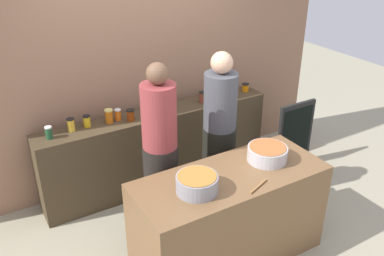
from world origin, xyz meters
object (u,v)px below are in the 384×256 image
preserve_jar_4 (118,115)px  wooden_spoon (258,186)px  cook_in_cap (219,140)px  cooking_pot_left (197,184)px  preserve_jar_7 (219,93)px  preserve_jar_6 (202,97)px  preserve_jar_3 (109,116)px  preserve_jar_9 (245,87)px  cooking_pot_center (267,154)px  preserve_jar_2 (87,121)px  preserve_jar_0 (49,133)px  preserve_jar_1 (71,125)px  cook_with_tongs (161,162)px  chalkboard_sign (295,135)px  preserve_jar_5 (131,115)px  preserve_jar_8 (228,90)px

preserve_jar_4 → wooden_spoon: (0.53, -1.70, -0.08)m
cook_in_cap → cooking_pot_left: bearing=-133.8°
preserve_jar_7 → preserve_jar_6: bearing=-179.0°
preserve_jar_3 → preserve_jar_9: preserve_jar_3 is taller
preserve_jar_6 → cooking_pot_center: preserve_jar_6 is taller
preserve_jar_2 → cooking_pot_center: size_ratio=0.34×
preserve_jar_9 → cooking_pot_left: (-1.58, -1.46, -0.01)m
preserve_jar_6 → cooking_pot_center: 1.37m
preserve_jar_0 → preserve_jar_7: preserve_jar_0 is taller
cooking_pot_center → preserve_jar_1: bearing=133.9°
cook_with_tongs → preserve_jar_1: bearing=124.7°
cooking_pot_left → preserve_jar_7: bearing=50.8°
cooking_pot_center → preserve_jar_9: bearing=59.9°
preserve_jar_4 → preserve_jar_9: size_ratio=1.24×
preserve_jar_7 → preserve_jar_0: bearing=-179.8°
cooking_pot_center → cook_with_tongs: 0.98m
preserve_jar_2 → preserve_jar_9: size_ratio=1.21×
wooden_spoon → cook_with_tongs: 0.98m
preserve_jar_3 → cooking_pot_left: 1.49m
preserve_jar_9 → chalkboard_sign: bearing=-52.6°
preserve_jar_5 → preserve_jar_2: bearing=167.3°
preserve_jar_2 → cooking_pot_center: (1.19, -1.42, -0.02)m
preserve_jar_4 → preserve_jar_7: (1.25, -0.04, -0.00)m
cook_in_cap → chalkboard_sign: size_ratio=2.01×
preserve_jar_8 → preserve_jar_9: bearing=-4.7°
preserve_jar_9 → preserve_jar_8: bearing=175.3°
preserve_jar_6 → wooden_spoon: bearing=-106.6°
preserve_jar_7 → chalkboard_sign: 1.09m
cooking_pot_left → chalkboard_sign: 2.25m
preserve_jar_5 → preserve_jar_0: bearing=177.8°
preserve_jar_4 → cook_with_tongs: size_ratio=0.07×
chalkboard_sign → preserve_jar_5: bearing=166.2°
preserve_jar_8 → wooden_spoon: preserve_jar_8 is taller
preserve_jar_9 → cooking_pot_left: bearing=-137.3°
preserve_jar_9 → cook_with_tongs: 1.77m
preserve_jar_2 → cooking_pot_left: bearing=-75.1°
preserve_jar_4 → preserve_jar_9: 1.65m
cook_with_tongs → preserve_jar_9: bearing=26.9°
preserve_jar_1 → preserve_jar_2: size_ratio=1.13×
preserve_jar_0 → preserve_jar_4: size_ratio=1.03×
preserve_jar_8 → cook_with_tongs: bearing=-148.4°
cooking_pot_center → cook_in_cap: (-0.06, 0.67, -0.17)m
cooking_pot_left → cook_in_cap: size_ratio=0.20×
cook_with_tongs → chalkboard_sign: cook_with_tongs is taller
preserve_jar_5 → preserve_jar_9: size_ratio=1.26×
cooking_pot_left → cook_with_tongs: bearing=89.2°
preserve_jar_1 → preserve_jar_2: (0.17, 0.02, -0.01)m
cooking_pot_left → cook_with_tongs: cook_with_tongs is taller
preserve_jar_9 → cook_with_tongs: cook_with_tongs is taller
preserve_jar_8 → preserve_jar_7: bearing=-169.7°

